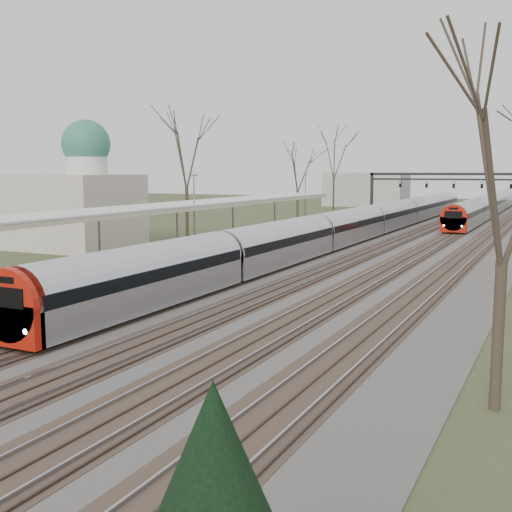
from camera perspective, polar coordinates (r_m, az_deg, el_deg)
The scene contains 9 objects.
track_bed at distance 59.34m, azimuth 11.90°, elevation 1.38°, with size 24.00×160.00×0.22m.
platform at distance 46.55m, azimuth -4.65°, elevation 0.40°, with size 3.50×69.00×1.00m, color #9E9B93.
canopy at distance 42.43m, azimuth -7.80°, elevation 4.32°, with size 4.10×50.00×3.11m.
dome_building at distance 54.17m, azimuth -16.08°, elevation 4.56°, with size 10.00×8.00×10.30m.
signal_gantry at distance 88.42m, azimuth 16.74°, elevation 6.35°, with size 21.00×0.59×6.08m.
tree_west_far at distance 59.32m, azimuth -6.23°, elevation 9.20°, with size 5.50×5.50×11.33m.
tree_east_near at distance 17.35m, azimuth 21.41°, elevation 7.97°, with size 4.50×4.50×9.27m.
train_near at distance 62.85m, azimuth 10.16°, elevation 3.06°, with size 2.62×90.21×3.05m.
train_far at distance 102.78m, azimuth 20.33°, elevation 4.41°, with size 2.62×75.21×3.05m.
Camera 1 is at (14.40, -2.29, 6.27)m, focal length 45.00 mm.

